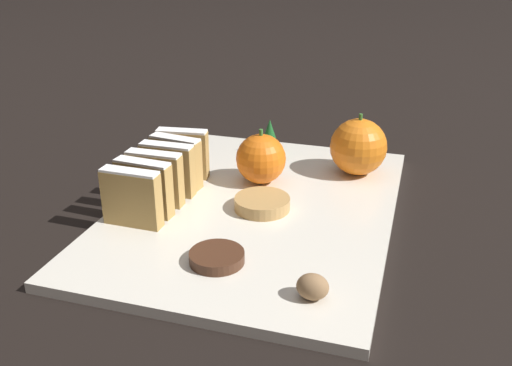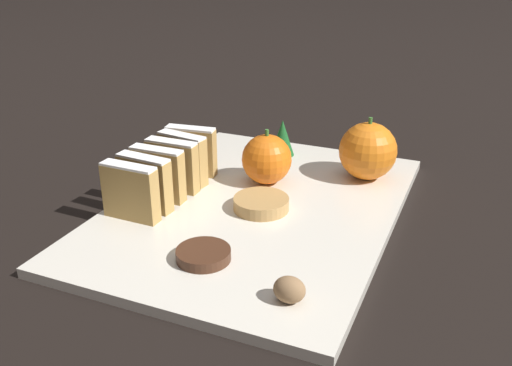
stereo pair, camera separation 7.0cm
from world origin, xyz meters
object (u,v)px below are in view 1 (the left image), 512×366
object	(u,v)px
chocolate_cookie	(221,258)
walnut	(313,287)
orange_near	(261,159)
orange_far	(358,147)

from	to	relation	value
chocolate_cookie	walnut	bearing A→B (deg)	-17.88
orange_near	chocolate_cookie	world-z (taller)	orange_near
orange_near	walnut	bearing A→B (deg)	-63.38
chocolate_cookie	orange_far	bearing A→B (deg)	69.82
walnut	chocolate_cookie	bearing A→B (deg)	162.12
orange_near	orange_far	bearing A→B (deg)	29.54
orange_near	orange_far	distance (m)	0.14
orange_near	chocolate_cookie	size ratio (longest dim) A/B	1.31
orange_near	walnut	world-z (taller)	orange_near
orange_near	orange_far	xyz separation A→B (m)	(0.12, 0.07, 0.01)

